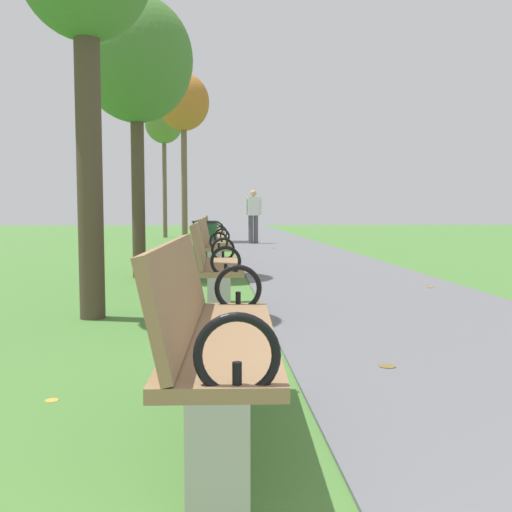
{
  "coord_description": "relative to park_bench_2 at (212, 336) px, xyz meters",
  "views": [
    {
      "loc": [
        -0.49,
        0.64,
        1.03
      ],
      "look_at": [
        -0.05,
        6.68,
        0.55
      ],
      "focal_mm": 40.52,
      "sensor_mm": 36.0,
      "label": 1
    }
  ],
  "objects": [
    {
      "name": "park_bench_4",
      "position": [
        -0.0,
        6.43,
        0.0
      ],
      "size": [
        0.54,
        1.62,
        0.9
      ],
      "color": "#93704C",
      "rests_on": "ground"
    },
    {
      "name": "paved_walkway",
      "position": [
        1.92,
        14.87,
        -0.48
      ],
      "size": [
        2.84,
        44.0,
        0.02
      ],
      "primitive_type": "cube",
      "color": "slate",
      "rests_on": "ground"
    },
    {
      "name": "scattered_leaves",
      "position": [
        0.5,
        2.58,
        -0.47
      ],
      "size": [
        4.81,
        19.84,
        0.02
      ],
      "color": "brown",
      "rests_on": "ground"
    },
    {
      "name": "park_bench_5",
      "position": [
        -0.0,
        9.55,
        0.0
      ],
      "size": [
        0.54,
        1.62,
        0.9
      ],
      "color": "#93704C",
      "rests_on": "ground"
    },
    {
      "name": "park_bench_2",
      "position": [
        0.0,
        0.0,
        0.0
      ],
      "size": [
        0.54,
        1.62,
        0.9
      ],
      "color": "#93704C",
      "rests_on": "ground"
    },
    {
      "name": "tree_2",
      "position": [
        -1.13,
        6.43,
        2.75
      ],
      "size": [
        1.69,
        1.69,
        4.21
      ],
      "color": "#4C3D2D",
      "rests_on": "ground"
    },
    {
      "name": "tree_4",
      "position": [
        -1.82,
        19.46,
        3.73
      ],
      "size": [
        1.41,
        1.41,
        5.06
      ],
      "color": "brown",
      "rests_on": "ground"
    },
    {
      "name": "tree_3",
      "position": [
        -0.92,
        16.24,
        3.9
      ],
      "size": [
        1.63,
        1.63,
        5.34
      ],
      "color": "brown",
      "rests_on": "ground"
    },
    {
      "name": "park_bench_6",
      "position": [
        -0.0,
        12.72,
        0.0
      ],
      "size": [
        0.5,
        1.61,
        0.9
      ],
      "color": "#93704C",
      "rests_on": "ground"
    },
    {
      "name": "pedestrian_walking",
      "position": [
        1.21,
        15.04,
        0.44
      ],
      "size": [
        0.53,
        0.26,
        1.62
      ],
      "color": "#4C4C56",
      "rests_on": "paved_walkway"
    },
    {
      "name": "park_bench_3",
      "position": [
        -0.0,
        3.24,
        0.0
      ],
      "size": [
        0.47,
        1.6,
        0.9
      ],
      "color": "#93704C",
      "rests_on": "ground"
    },
    {
      "name": "trash_bin",
      "position": [
        -0.15,
        8.0,
        -0.06
      ],
      "size": [
        0.48,
        0.48,
        0.84
      ],
      "color": "#234C2D",
      "rests_on": "ground"
    }
  ]
}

